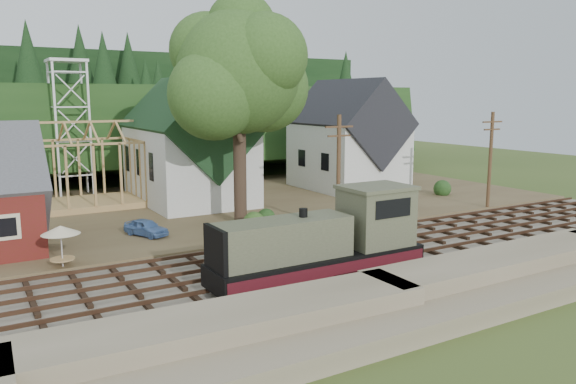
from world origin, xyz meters
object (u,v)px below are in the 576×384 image
car_red (346,180)px  patio_set (61,232)px  car_blue (146,227)px  locomotive (326,243)px

car_red → patio_set: (-29.04, -14.28, 1.23)m
car_blue → car_red: bearing=-2.7°
locomotive → patio_set: bearing=142.3°
car_red → patio_set: 32.38m
car_blue → car_red: car_red is taller
locomotive → car_blue: locomotive is taller
car_blue → car_red: (23.27, 9.93, 0.10)m
car_red → patio_set: patio_set is taller
car_blue → locomotive: bearing=-93.6°
car_red → patio_set: size_ratio=2.11×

